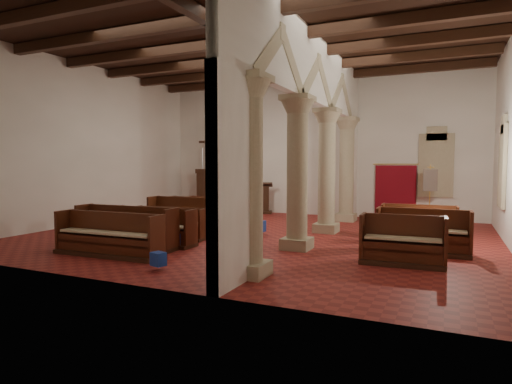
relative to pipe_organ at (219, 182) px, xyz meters
The scene contains 29 objects.
floor 7.24m from the pipe_organ, 50.71° to the right, with size 14.00×14.00×0.00m, color maroon.
ceiling 8.48m from the pipe_organ, 50.71° to the right, with size 14.00×14.00×0.00m, color black.
wall_back 4.81m from the pipe_organ, ahead, with size 14.00×0.02×6.00m, color white.
wall_front 12.46m from the pipe_organ, 68.63° to the right, with size 14.00×0.02×6.00m, color white.
wall_left 6.26m from the pipe_organ, 114.44° to the right, with size 0.02×12.00×6.00m, color white.
ceiling_beams 8.38m from the pipe_organ, 50.71° to the right, with size 13.80×11.80×0.30m, color #351E10, non-canonical shape.
arcade 8.65m from the pipe_organ, 41.12° to the right, with size 0.90×11.90×6.00m.
window_right_b 11.89m from the pipe_organ, 14.65° to the right, with size 0.03×1.00×2.20m, color #387F5E.
window_back 9.55m from the pipe_organ, ahead, with size 1.00×0.03×2.20m, color #387F5E.
pipe_organ is the anchor object (origin of this frame).
lectern 2.57m from the pipe_organ, ahead, with size 0.69×0.73×1.43m.
dossal_curtain 8.01m from the pipe_organ, ahead, with size 1.80×0.07×2.17m.
processional_banner 9.46m from the pipe_organ, ahead, with size 0.49×0.62×2.24m.
hymnal_box_a 11.30m from the pipe_organ, 67.45° to the right, with size 0.29×0.24×0.29m, color navy.
hymnal_box_b 8.90m from the pipe_organ, 67.76° to the right, with size 0.32×0.26×0.32m, color #153B96.
hymnal_box_c 7.05m from the pipe_organ, 50.06° to the right, with size 0.35×0.29×0.35m, color navy.
tube_heater_a 9.59m from the pipe_organ, 82.97° to the right, with size 0.10×0.10×0.95m, color white.
tube_heater_b 9.09m from the pipe_organ, 73.80° to the right, with size 0.09×0.09×0.88m, color silver.
nave_pew_0 10.02m from the pipe_organ, 76.82° to the right, with size 2.98×0.81×1.08m.
nave_pew_1 9.06m from the pipe_organ, 77.05° to the right, with size 3.01×0.87×1.13m.
nave_pew_2 8.46m from the pipe_organ, 73.85° to the right, with size 2.67×0.70×1.04m.
nave_pew_3 7.47m from the pipe_organ, 72.79° to the right, with size 2.48×0.78×0.95m.
nave_pew_4 6.35m from the pipe_organ, 69.17° to the right, with size 3.12×0.85×1.15m.
nave_pew_5 5.50m from the pipe_organ, 66.13° to the right, with size 3.16×0.92×1.08m.
nave_pew_6 4.84m from the pipe_organ, 60.75° to the right, with size 2.71×0.73×1.04m.
aisle_pew_0 11.92m from the pipe_organ, 40.30° to the right, with size 1.89×0.83×1.13m.
aisle_pew_1 11.32m from the pipe_organ, 33.45° to the right, with size 2.28×0.78×1.14m.
aisle_pew_2 10.50m from the pipe_organ, 30.23° to the right, with size 1.77×0.69×1.02m.
aisle_pew_3 10.24m from the pipe_organ, 25.44° to the right, with size 2.15×0.77×1.07m.
Camera 1 is at (5.47, -12.30, 2.33)m, focal length 30.00 mm.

